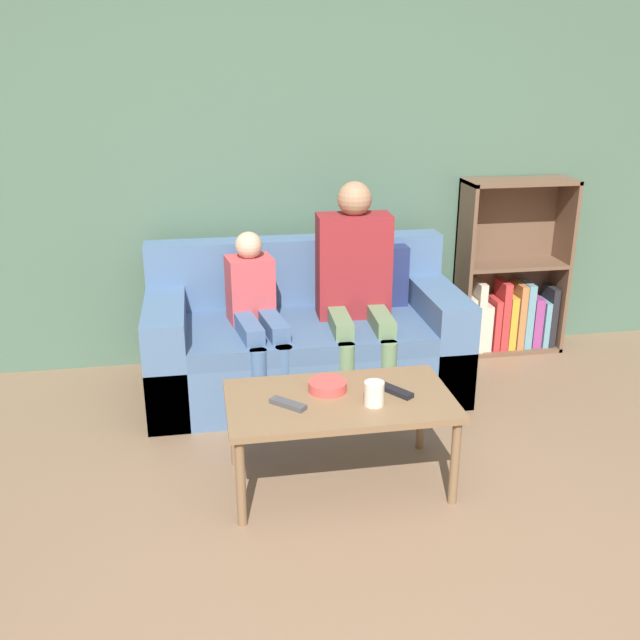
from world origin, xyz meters
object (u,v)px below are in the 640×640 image
Objects in this scene: tv_remote_0 at (396,391)px; person_adult at (355,276)px; bookshelf at (508,289)px; snack_bowl at (328,386)px; tv_remote_1 at (288,404)px; person_child at (256,310)px; coffee_table at (340,407)px; cup_near at (374,393)px; couch at (305,342)px.

person_adult is at bearing 53.69° from tv_remote_0.
bookshelf reaches higher than snack_bowl.
bookshelf reaches higher than tv_remote_1.
snack_bowl is at bearing -81.97° from person_child.
person_child reaches higher than coffee_table.
person_adult reaches higher than coffee_table.
person_adult is 1.27× the size of person_child.
tv_remote_0 is at bearing 36.18° from cup_near.
tv_remote_0 is at bearing -129.21° from bookshelf.
tv_remote_1 is at bearing 150.29° from tv_remote_0.
couch is at bearing 68.95° from tv_remote_0.
person_child is at bearing -163.53° from bookshelf.
bookshelf is 1.13× the size of coffee_table.
bookshelf is at bearing 45.14° from coffee_table.
snack_bowl is (-0.32, -0.89, -0.24)m from person_adult.
bookshelf is 1.83m from tv_remote_0.
bookshelf is 7.26× the size of tv_remote_1.
person_adult reaches higher than couch.
bookshelf reaches higher than coffee_table.
cup_near reaches higher than coffee_table.
cup_near is 0.24m from snack_bowl.
couch is at bearing 31.47° from tv_remote_1.
person_child is 0.96m from tv_remote_1.
coffee_table is 5.74× the size of snack_bowl.
couch is 10.61× the size of tv_remote_0.
person_adult is at bearing -3.05° from person_child.
person_child reaches higher than couch.
snack_bowl reaches higher than tv_remote_0.
tv_remote_0 is (0.12, 0.09, -0.04)m from cup_near.
coffee_table is at bearing -90.11° from couch.
cup_near is (-0.15, -1.06, -0.21)m from person_adult.
couch is 1.46× the size of person_adult.
couch is 1.46m from bookshelf.
coffee_table is (-1.41, -1.42, -0.02)m from bookshelf.
person_child is 8.97× the size of cup_near.
person_adult is 11.41× the size of cup_near.
cup_near is 0.61× the size of snack_bowl.
bookshelf is at bearing 42.63° from snack_bowl.
cup_near is at bearing -95.98° from person_adult.
person_child is at bearing 46.96° from tv_remote_1.
tv_remote_1 is at bearing -115.07° from person_adult.
snack_bowl is (0.25, -0.83, -0.08)m from person_child.
person_child is 5.45× the size of snack_bowl.
bookshelf is 1.77m from person_child.
person_adult is (0.28, 0.97, 0.31)m from coffee_table.
coffee_table is at bearing -35.83° from tv_remote_1.
snack_bowl is (0.20, 0.12, 0.01)m from tv_remote_1.
snack_bowl reaches higher than coffee_table.
bookshelf reaches higher than tv_remote_0.
couch is 11.37× the size of tv_remote_1.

